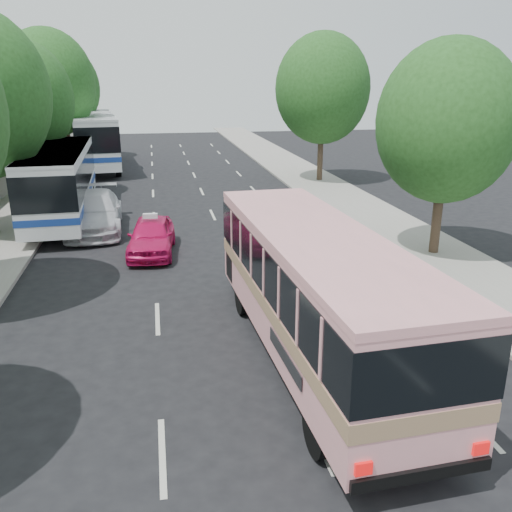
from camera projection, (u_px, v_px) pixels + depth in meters
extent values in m
plane|color=black|center=(247.00, 386.00, 11.99)|extent=(120.00, 120.00, 0.00)
cube|color=#9E998E|center=(29.00, 204.00, 29.16)|extent=(4.00, 90.00, 0.15)
cube|color=#9E998E|center=(331.00, 193.00, 32.15)|extent=(4.00, 90.00, 0.12)
cylinder|color=#38281E|center=(31.00, 167.00, 30.48)|extent=(0.36, 0.36, 3.50)
ellipsoid|color=#21491A|center=(22.00, 99.00, 29.34)|extent=(5.52, 5.52, 6.35)
sphere|color=#21491A|center=(26.00, 78.00, 28.78)|extent=(3.59, 3.59, 3.59)
cylinder|color=#38281E|center=(55.00, 146.00, 37.90)|extent=(0.36, 0.36, 3.99)
ellipsoid|color=#21491A|center=(48.00, 83.00, 36.59)|extent=(6.30, 6.30, 7.24)
sphere|color=#21491A|center=(51.00, 63.00, 35.98)|extent=(4.09, 4.09, 4.09)
cylinder|color=#38281E|center=(68.00, 137.00, 45.37)|extent=(0.36, 0.36, 3.72)
ellipsoid|color=#21491A|center=(63.00, 88.00, 44.15)|extent=(5.88, 5.88, 6.76)
sphere|color=#21491A|center=(66.00, 73.00, 43.58)|extent=(3.82, 3.82, 3.82)
cylinder|color=#38281E|center=(437.00, 214.00, 20.49)|extent=(0.36, 0.36, 3.23)
ellipsoid|color=#21491A|center=(447.00, 122.00, 19.43)|extent=(5.10, 5.10, 5.87)
sphere|color=#21491A|center=(465.00, 92.00, 18.90)|extent=(3.32, 3.31, 3.31)
cylinder|color=#38281E|center=(320.00, 152.00, 35.39)|extent=(0.36, 0.36, 3.80)
ellipsoid|color=#21491A|center=(323.00, 89.00, 34.15)|extent=(6.00, 6.00, 6.90)
sphere|color=#21491A|center=(331.00, 68.00, 33.56)|extent=(3.90, 3.90, 3.90)
cube|color=pink|center=(316.00, 287.00, 12.65)|extent=(3.00, 10.10, 2.68)
cube|color=#9E7A59|center=(315.00, 299.00, 12.75)|extent=(3.04, 10.12, 0.35)
cube|color=black|center=(316.00, 267.00, 12.50)|extent=(3.05, 10.13, 1.10)
cube|color=pink|center=(318.00, 235.00, 12.26)|extent=(3.02, 10.12, 0.16)
cylinder|color=black|center=(243.00, 296.00, 15.59)|extent=(0.35, 1.05, 1.04)
cylinder|color=black|center=(315.00, 290.00, 16.08)|extent=(0.35, 1.05, 1.04)
cylinder|color=black|center=(319.00, 429.00, 9.69)|extent=(0.35, 1.05, 1.04)
cylinder|color=black|center=(429.00, 412.00, 10.18)|extent=(0.35, 1.05, 1.04)
imported|color=#D21258|center=(151.00, 236.00, 20.93)|extent=(2.04, 4.28, 1.41)
imported|color=silver|center=(94.00, 212.00, 24.06)|extent=(2.61, 5.93, 1.70)
cube|color=white|center=(61.00, 179.00, 25.74)|extent=(2.86, 11.40, 2.88)
cube|color=black|center=(60.00, 171.00, 25.63)|extent=(2.91, 11.44, 1.41)
cube|color=navy|center=(63.00, 194.00, 25.97)|extent=(2.90, 11.43, 0.28)
cube|color=white|center=(58.00, 150.00, 25.32)|extent=(2.88, 11.42, 0.13)
cylinder|color=black|center=(51.00, 195.00, 29.28)|extent=(0.34, 1.05, 1.04)
cylinder|color=black|center=(91.00, 193.00, 29.73)|extent=(0.34, 1.05, 1.04)
cylinder|color=black|center=(27.00, 231.00, 22.30)|extent=(0.34, 1.05, 1.04)
cylinder|color=black|center=(81.00, 228.00, 22.75)|extent=(0.34, 1.05, 1.04)
cube|color=silver|center=(95.00, 137.00, 40.90)|extent=(4.34, 13.54, 3.38)
cube|color=black|center=(95.00, 131.00, 40.77)|extent=(4.39, 13.58, 1.66)
cube|color=navy|center=(96.00, 149.00, 41.16)|extent=(4.38, 13.56, 0.33)
cube|color=silver|center=(93.00, 115.00, 40.39)|extent=(4.36, 13.56, 0.16)
cylinder|color=black|center=(80.00, 153.00, 44.89)|extent=(0.49, 1.25, 1.22)
cylinder|color=black|center=(111.00, 152.00, 45.60)|extent=(0.49, 1.25, 1.22)
cylinder|color=black|center=(80.00, 170.00, 36.84)|extent=(0.49, 1.25, 1.22)
cylinder|color=black|center=(118.00, 168.00, 37.55)|extent=(0.49, 1.25, 1.22)
cube|color=silver|center=(150.00, 216.00, 20.68)|extent=(0.56, 0.23, 0.18)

